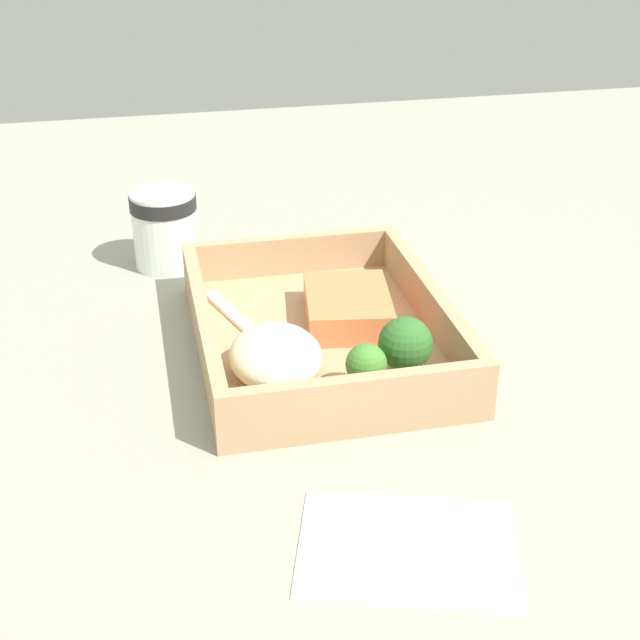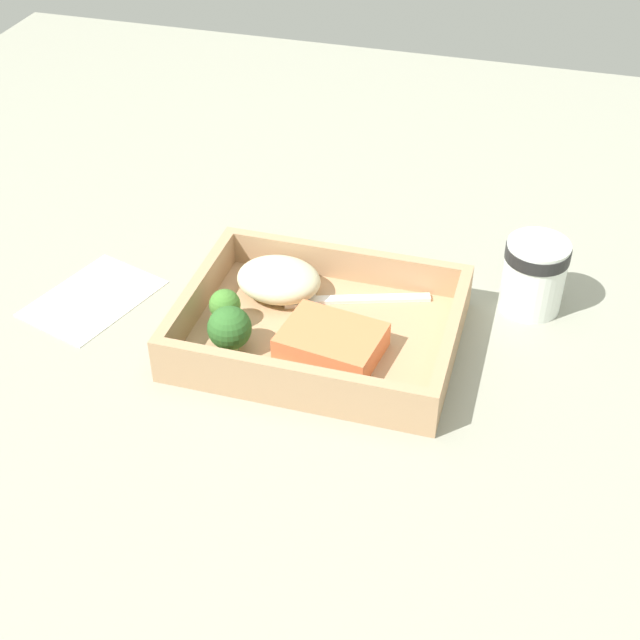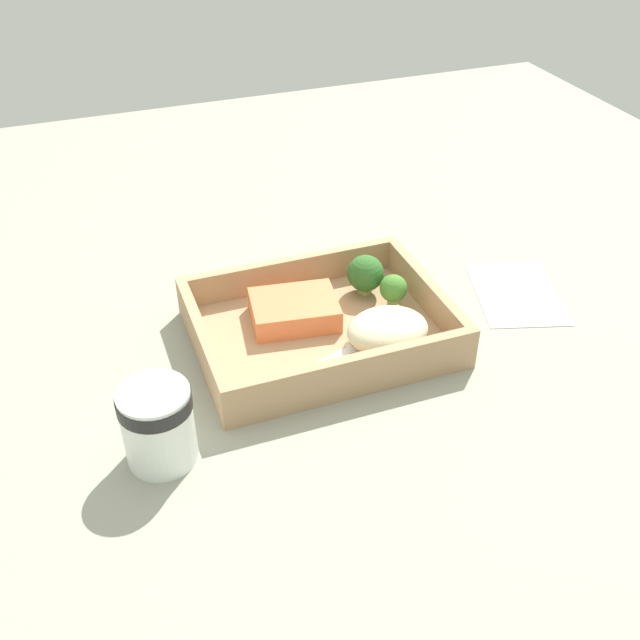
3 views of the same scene
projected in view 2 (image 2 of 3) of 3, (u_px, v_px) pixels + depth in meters
ground_plane at (320, 348)px, 93.58cm from camera, size 160.00×160.00×2.00cm
takeout_tray at (320, 336)px, 92.59cm from camera, size 28.16×21.48×1.20cm
tray_rim at (320, 317)px, 91.04cm from camera, size 28.16×21.48×3.83cm
salmon_fillet at (331, 342)px, 88.66cm from camera, size 10.77×8.81×2.75cm
mashed_potatoes at (279, 280)px, 96.06cm from camera, size 9.19×7.50×3.95cm
broccoli_floret_1 at (230, 329)px, 88.22cm from camera, size 4.45×4.45×5.05cm
broccoli_floret_2 at (225, 306)px, 91.66cm from camera, size 3.28×3.28×4.20cm
fork at (347, 299)px, 96.20cm from camera, size 15.50×6.59×0.44cm
paper_cup at (535, 272)px, 94.80cm from camera, size 6.83×6.83×8.17cm
receipt_slip at (94, 296)px, 98.86cm from camera, size 13.67×16.27×0.24cm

